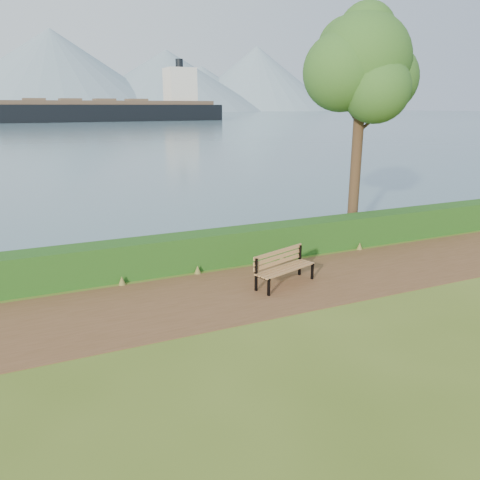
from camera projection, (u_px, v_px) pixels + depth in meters
name	position (u px, v px, depth m)	size (l,w,h in m)	color
ground	(266.00, 293.00, 11.77)	(140.00, 140.00, 0.00)	#4E621C
path	(261.00, 289.00, 12.03)	(40.00, 3.40, 0.01)	brown
hedge	(226.00, 247.00, 13.91)	(32.00, 0.85, 1.00)	#1A4814
water	(35.00, 115.00, 239.84)	(700.00, 510.00, 0.00)	slate
mountains	(13.00, 74.00, 356.69)	(585.00, 190.00, 70.00)	gray
bench	(283.00, 265.00, 12.23)	(1.89, 1.08, 0.91)	black
tree	(362.00, 67.00, 15.17)	(4.03, 3.39, 7.76)	#3A2917
cargo_ship	(121.00, 111.00, 140.97)	(67.71, 13.83, 20.42)	black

